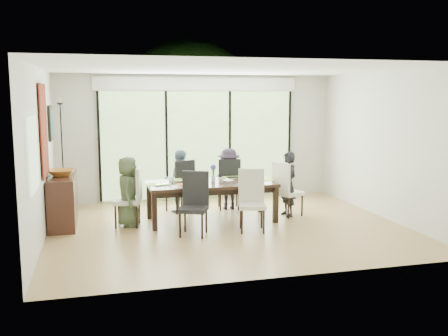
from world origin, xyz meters
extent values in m
cube|color=olive|center=(0.00, 0.00, -0.01)|extent=(6.00, 5.00, 0.01)
cube|color=white|center=(0.00, 0.00, 2.71)|extent=(6.00, 5.00, 0.01)
cube|color=beige|center=(0.00, 2.51, 1.35)|extent=(6.00, 0.02, 2.70)
cube|color=silver|center=(0.00, -2.51, 1.35)|extent=(6.00, 0.02, 2.70)
cube|color=silver|center=(-3.01, 0.00, 1.35)|extent=(0.02, 5.00, 2.70)
cube|color=white|center=(3.01, 0.00, 1.35)|extent=(0.02, 5.00, 2.70)
cube|color=#598C3F|center=(0.00, 2.47, 1.20)|extent=(4.20, 0.02, 2.30)
cube|color=white|center=(0.00, 2.46, 2.50)|extent=(4.40, 0.06, 0.28)
cube|color=black|center=(-2.10, 2.46, 1.20)|extent=(0.05, 0.04, 2.30)
cube|color=black|center=(-0.70, 2.46, 1.20)|extent=(0.05, 0.04, 2.30)
cube|color=black|center=(0.70, 2.46, 1.20)|extent=(0.05, 0.04, 2.30)
cube|color=black|center=(2.10, 2.46, 1.20)|extent=(0.05, 0.04, 2.30)
cube|color=#8CAD7F|center=(-2.97, -1.20, 1.50)|extent=(0.02, 0.90, 1.00)
cube|color=brown|center=(0.00, 3.40, -0.05)|extent=(6.00, 1.80, 0.10)
cube|color=#513323|center=(0.00, 4.20, 0.55)|extent=(6.00, 0.08, 0.06)
sphere|color=#14380F|center=(-1.80, 5.20, 1.44)|extent=(3.20, 3.20, 3.20)
sphere|color=#14380F|center=(0.40, 5.80, 1.80)|extent=(4.00, 4.00, 4.00)
sphere|color=#14380F|center=(2.20, 5.00, 1.26)|extent=(2.80, 2.80, 2.80)
sphere|color=#14380F|center=(-0.60, 6.50, 1.62)|extent=(3.60, 3.60, 3.60)
cube|color=black|center=(-0.17, 0.51, 0.68)|extent=(2.27, 1.04, 0.06)
cube|color=black|center=(-0.17, 0.51, 0.60)|extent=(2.08, 0.85, 0.09)
cube|color=black|center=(-1.25, 0.08, 0.33)|extent=(0.09, 0.09, 0.65)
cube|color=black|center=(0.91, 0.08, 0.33)|extent=(0.09, 0.09, 0.65)
cube|color=black|center=(-1.25, 0.94, 0.33)|extent=(0.09, 0.09, 0.65)
cube|color=black|center=(0.91, 0.94, 0.33)|extent=(0.09, 0.09, 0.65)
imported|color=#415136|center=(-1.65, 0.51, 0.61)|extent=(0.45, 0.62, 1.22)
imported|color=black|center=(1.31, 0.51, 0.61)|extent=(0.45, 0.62, 1.22)
imported|color=#728FA6|center=(-0.62, 1.34, 0.61)|extent=(0.58, 0.38, 1.22)
imported|color=#271E2D|center=(0.38, 1.34, 0.61)|extent=(0.59, 0.39, 1.22)
cube|color=#95C145|center=(-1.12, 0.51, 0.71)|extent=(0.42, 0.30, 0.01)
cube|color=#A3BC43|center=(0.78, 0.51, 0.71)|extent=(0.42, 0.30, 0.01)
cube|color=#83AB3D|center=(-0.62, 0.91, 0.71)|extent=(0.42, 0.30, 0.01)
cube|color=#7DAA3C|center=(0.38, 0.91, 0.71)|extent=(0.42, 0.30, 0.01)
cube|color=white|center=(-0.72, 0.21, 0.71)|extent=(0.42, 0.30, 0.01)
cube|color=black|center=(-0.52, 0.86, 0.72)|extent=(0.25, 0.17, 0.01)
cube|color=black|center=(0.33, 0.86, 0.72)|extent=(0.23, 0.16, 0.01)
cube|color=white|center=(0.53, 0.46, 0.71)|extent=(0.28, 0.21, 0.00)
cube|color=white|center=(-0.72, 0.21, 0.73)|extent=(0.25, 0.25, 0.02)
cube|color=#DB5919|center=(-0.72, 0.21, 0.74)|extent=(0.19, 0.19, 0.01)
cylinder|color=silver|center=(-0.12, 0.56, 0.77)|extent=(0.08, 0.08, 0.11)
cylinder|color=#337226|center=(-0.12, 0.56, 0.88)|extent=(0.04, 0.04, 0.15)
sphere|color=#454BAD|center=(-0.12, 0.56, 0.97)|extent=(0.10, 0.10, 0.10)
imported|color=silver|center=(-1.02, 0.41, 0.72)|extent=(0.37, 0.31, 0.02)
imported|color=white|center=(-0.87, 0.66, 0.75)|extent=(0.17, 0.17, 0.09)
imported|color=white|center=(-0.02, 0.41, 0.75)|extent=(0.13, 0.13, 0.09)
imported|color=white|center=(0.63, 0.61, 0.75)|extent=(0.13, 0.13, 0.09)
imported|color=white|center=(0.08, 0.56, 0.72)|extent=(0.20, 0.24, 0.02)
cube|color=black|center=(-2.76, 0.95, 0.44)|extent=(0.44, 1.56, 0.88)
imported|color=#9B6222|center=(-2.76, 0.85, 0.93)|extent=(0.46, 0.46, 0.11)
cylinder|color=black|center=(-2.76, 1.30, 0.90)|extent=(0.10, 0.10, 0.04)
cylinder|color=black|center=(-2.76, 1.30, 1.51)|extent=(0.02, 0.02, 1.22)
cylinder|color=black|center=(-2.76, 1.30, 2.11)|extent=(0.10, 0.10, 0.03)
cylinder|color=silver|center=(-2.76, 1.30, 2.17)|extent=(0.04, 0.04, 0.10)
cube|color=#9C2A16|center=(-2.97, 0.40, 1.70)|extent=(0.02, 1.00, 1.50)
cube|color=black|center=(-2.97, 1.70, 1.75)|extent=(0.03, 0.55, 0.65)
cube|color=#18484D|center=(-2.95, 1.70, 1.75)|extent=(0.01, 0.45, 0.55)
camera|label=1|loc=(-2.15, -8.13, 2.27)|focal=40.00mm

